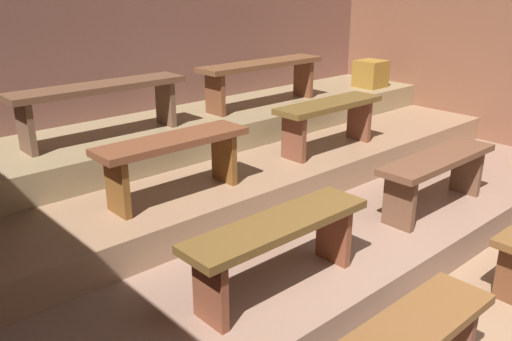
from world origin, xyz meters
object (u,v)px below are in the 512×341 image
object	(u,v)px
bench_upper_right	(262,71)
bench_upper_left	(100,95)
bench_middle_left	(174,152)
bench_middle_right	(329,113)
bench_lower_left	(278,236)
wooden_crate_upper	(371,74)
bench_lower_right	(438,168)

from	to	relation	value
bench_upper_right	bench_upper_left	bearing A→B (deg)	180.00
bench_middle_left	bench_middle_right	xyz separation A→B (m)	(1.70, 0.00, 0.00)
bench_lower_left	wooden_crate_upper	world-z (taller)	wooden_crate_upper
bench_lower_right	wooden_crate_upper	world-z (taller)	wooden_crate_upper
bench_lower_left	wooden_crate_upper	xyz separation A→B (m)	(3.43, 1.90, 0.31)
bench_middle_left	bench_middle_right	size ratio (longest dim) A/B	1.00
bench_upper_left	bench_upper_right	distance (m)	1.81
bench_lower_right	bench_middle_left	distance (m)	2.07
bench_middle_left	bench_upper_right	distance (m)	2.02
bench_lower_right	wooden_crate_upper	distance (m)	2.55
bench_lower_left	bench_upper_right	bearing A→B (deg)	49.17
bench_lower_left	bench_middle_left	xyz separation A→B (m)	(0.03, 1.11, 0.25)
bench_upper_left	bench_lower_left	bearing A→B (deg)	-89.32
bench_upper_right	bench_lower_left	bearing A→B (deg)	-130.83
bench_middle_right	bench_upper_left	distance (m)	2.02
bench_upper_left	bench_middle_left	bearing A→B (deg)	-86.68
bench_middle_left	bench_middle_right	bearing A→B (deg)	0.00
bench_lower_left	bench_middle_left	size ratio (longest dim) A/B	1.08
bench_lower_left	bench_middle_right	xyz separation A→B (m)	(1.73, 1.11, 0.25)
wooden_crate_upper	bench_middle_right	bearing A→B (deg)	-154.91
bench_lower_right	bench_upper_right	size ratio (longest dim) A/B	0.84
bench_upper_left	bench_upper_right	world-z (taller)	same
bench_middle_left	wooden_crate_upper	distance (m)	3.49
bench_upper_right	bench_middle_right	bearing A→B (deg)	-93.32
bench_middle_right	bench_upper_left	world-z (taller)	bench_upper_left
bench_upper_right	wooden_crate_upper	bearing A→B (deg)	-5.76
bench_lower_right	bench_middle_right	world-z (taller)	bench_middle_right
bench_lower_right	wooden_crate_upper	size ratio (longest dim) A/B	3.90
bench_middle_right	wooden_crate_upper	size ratio (longest dim) A/B	3.62
bench_middle_right	bench_upper_left	xyz separation A→B (m)	(-1.76, 0.96, 0.26)
bench_lower_right	bench_upper_right	xyz separation A→B (m)	(0.02, 2.07, 0.51)
bench_lower_right	bench_upper_left	size ratio (longest dim) A/B	0.84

